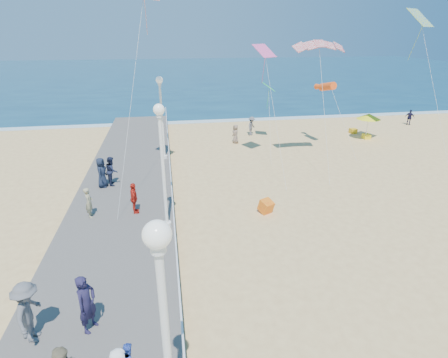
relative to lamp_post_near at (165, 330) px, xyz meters
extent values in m
plane|color=#E7C079|center=(5.35, 9.00, -3.66)|extent=(160.00, 160.00, 0.00)
cube|color=#0D344F|center=(5.35, 74.00, -3.65)|extent=(160.00, 90.00, 0.05)
cube|color=white|center=(5.35, 29.50, -3.63)|extent=(160.00, 1.20, 0.04)
cube|color=#64605B|center=(-2.15, 9.00, -3.46)|extent=(5.00, 44.00, 0.40)
cube|color=white|center=(0.30, 9.00, -2.21)|extent=(0.05, 42.00, 0.06)
cube|color=white|center=(0.30, 9.00, -2.71)|extent=(0.05, 42.00, 0.04)
sphere|color=white|center=(0.00, 0.00, 1.84)|extent=(0.44, 0.44, 0.44)
cylinder|color=white|center=(0.00, 9.00, -3.16)|extent=(0.36, 0.36, 0.20)
cylinder|color=white|center=(0.00, 9.00, -0.81)|extent=(0.14, 0.14, 4.70)
sphere|color=white|center=(0.00, 9.00, 1.84)|extent=(0.44, 0.44, 0.44)
cylinder|color=white|center=(0.00, 18.00, -3.16)|extent=(0.36, 0.36, 0.20)
cylinder|color=white|center=(0.00, 18.00, -0.81)|extent=(0.14, 0.14, 4.70)
sphere|color=white|center=(0.00, 18.00, 1.84)|extent=(0.44, 0.44, 0.44)
imported|color=#1D1938|center=(-2.25, 3.60, -2.37)|extent=(0.68, 0.77, 1.79)
imported|color=#56565B|center=(-3.70, 3.51, -2.34)|extent=(0.69, 1.19, 1.84)
imported|color=red|center=(-1.45, 10.50, -2.52)|extent=(0.43, 0.90, 1.49)
imported|color=#161E31|center=(-3.36, 13.86, -2.43)|extent=(0.65, 0.88, 1.65)
imported|color=tan|center=(-3.43, 10.48, -2.55)|extent=(0.38, 0.54, 1.42)
imported|color=#181E36|center=(-2.87, 14.15, -2.47)|extent=(0.67, 0.82, 1.59)
imported|color=#56555A|center=(7.45, 24.00, -2.86)|extent=(1.08, 1.18, 1.60)
imported|color=#191631|center=(23.16, 24.99, -2.94)|extent=(0.81, 0.87, 1.44)
imported|color=#816A59|center=(5.63, 21.93, -2.91)|extent=(0.62, 0.82, 1.50)
cube|color=red|center=(4.79, 10.17, -3.36)|extent=(0.81, 0.88, 0.74)
cylinder|color=white|center=(16.48, 21.19, -2.76)|extent=(0.05, 0.05, 1.80)
cone|color=yellow|center=(16.48, 21.19, -1.75)|extent=(1.90, 1.90, 0.45)
cube|color=gold|center=(16.41, 23.12, -3.46)|extent=(0.55, 0.55, 0.40)
cube|color=yellow|center=(16.61, 21.30, -3.46)|extent=(0.55, 0.55, 0.40)
cylinder|color=#F54D14|center=(12.04, 20.00, 0.88)|extent=(0.98, 2.55, 1.05)
cube|color=#DA5097|center=(6.42, 17.38, 3.50)|extent=(1.61, 1.56, 0.75)
cube|color=blue|center=(16.66, 17.58, 5.40)|extent=(2.10, 1.97, 1.12)
cube|color=green|center=(8.26, 22.26, 0.65)|extent=(1.11, 1.25, 0.64)
camera|label=1|loc=(0.23, -4.45, 4.55)|focal=28.00mm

